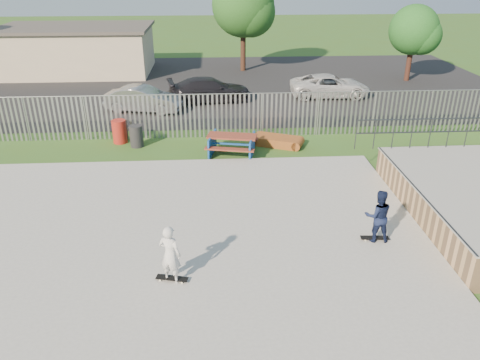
{
  "coord_description": "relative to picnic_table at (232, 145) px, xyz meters",
  "views": [
    {
      "loc": [
        1.4,
        -11.24,
        7.39
      ],
      "look_at": [
        2.21,
        2.0,
        1.1
      ],
      "focal_mm": 35.0,
      "sensor_mm": 36.0,
      "label": 1
    }
  ],
  "objects": [
    {
      "name": "car_dark",
      "position": [
        -0.9,
        8.0,
        0.26
      ],
      "size": [
        4.92,
        2.67,
        1.35
      ],
      "primitive_type": "imported",
      "rotation": [
        0.0,
        0.0,
        1.74
      ],
      "color": "black",
      "rests_on": "parking_lot"
    },
    {
      "name": "building",
      "position": [
        -10.17,
        16.18,
        1.18
      ],
      "size": [
        10.4,
        6.4,
        3.2
      ],
      "color": "beige",
      "rests_on": "ground"
    },
    {
      "name": "tree_mid",
      "position": [
        1.53,
        16.07,
        4.05
      ],
      "size": [
        4.32,
        4.32,
        6.66
      ],
      "color": "#3D2418",
      "rests_on": "ground"
    },
    {
      "name": "parking_lot",
      "position": [
        -2.17,
        12.18,
        -0.42
      ],
      "size": [
        40.0,
        18.0,
        0.02
      ],
      "primitive_type": "cube",
      "color": "black",
      "rests_on": "ground"
    },
    {
      "name": "picnic_table",
      "position": [
        0.0,
        0.0,
        0.0
      ],
      "size": [
        2.3,
        2.03,
        0.85
      ],
      "rotation": [
        0.0,
        0.0,
        -0.21
      ],
      "color": "maroon",
      "rests_on": "ground"
    },
    {
      "name": "concrete_slab",
      "position": [
        -2.17,
        -6.82,
        -0.36
      ],
      "size": [
        15.0,
        12.0,
        0.15
      ],
      "primitive_type": "cube",
      "color": "#9B9A95",
      "rests_on": "ground"
    },
    {
      "name": "funbox",
      "position": [
        2.01,
        0.97,
        -0.24
      ],
      "size": [
        2.1,
        1.61,
        0.38
      ],
      "rotation": [
        0.0,
        0.0,
        -0.41
      ],
      "color": "brown",
      "rests_on": "ground"
    },
    {
      "name": "skateboard_b",
      "position": [
        -1.89,
        -8.54,
        -0.24
      ],
      "size": [
        0.82,
        0.38,
        0.08
      ],
      "rotation": [
        0.0,
        0.0,
        -0.24
      ],
      "color": "black",
      "rests_on": "concrete_slab"
    },
    {
      "name": "skater_white",
      "position": [
        -1.89,
        -8.54,
        0.49
      ],
      "size": [
        0.67,
        0.57,
        1.55
      ],
      "primitive_type": "imported",
      "rotation": [
        0.0,
        0.0,
        2.73
      ],
      "color": "silver",
      "rests_on": "concrete_slab"
    },
    {
      "name": "tree_right",
      "position": [
        12.24,
        12.34,
        2.82
      ],
      "size": [
        3.14,
        3.14,
        4.85
      ],
      "color": "#402319",
      "rests_on": "ground"
    },
    {
      "name": "skater_navy",
      "position": [
        3.75,
        -7.01,
        0.49
      ],
      "size": [
        0.79,
        0.64,
        1.55
      ],
      "primitive_type": "imported",
      "rotation": [
        0.0,
        0.0,
        3.07
      ],
      "color": "#121B3A",
      "rests_on": "concrete_slab"
    },
    {
      "name": "skateboard_a",
      "position": [
        3.75,
        -7.01,
        -0.24
      ],
      "size": [
        0.81,
        0.26,
        0.08
      ],
      "rotation": [
        0.0,
        0.0,
        -0.07
      ],
      "color": "black",
      "rests_on": "concrete_slab"
    },
    {
      "name": "trash_bin_grey",
      "position": [
        -4.07,
        1.18,
        0.04
      ],
      "size": [
        0.57,
        0.57,
        0.95
      ],
      "primitive_type": "cylinder",
      "color": "#252527",
      "rests_on": "ground"
    },
    {
      "name": "fence",
      "position": [
        -1.17,
        -2.24,
        0.57
      ],
      "size": [
        26.04,
        16.02,
        2.0
      ],
      "color": "gray",
      "rests_on": "ground"
    },
    {
      "name": "car_silver",
      "position": [
        -4.4,
        6.31,
        0.25
      ],
      "size": [
        4.23,
        2.24,
        1.33
      ],
      "primitive_type": "imported",
      "rotation": [
        0.0,
        0.0,
        1.35
      ],
      "color": "#9FA0A3",
      "rests_on": "parking_lot"
    },
    {
      "name": "trash_bin_red",
      "position": [
        -4.88,
        1.71,
        0.08
      ],
      "size": [
        0.62,
        0.62,
        1.03
      ],
      "primitive_type": "cylinder",
      "color": "maroon",
      "rests_on": "ground"
    },
    {
      "name": "car_white",
      "position": [
        6.13,
        8.61,
        0.23
      ],
      "size": [
        4.69,
        2.28,
        1.29
      ],
      "primitive_type": "imported",
      "rotation": [
        0.0,
        0.0,
        1.54
      ],
      "color": "silver",
      "rests_on": "parking_lot"
    },
    {
      "name": "ground",
      "position": [
        -2.17,
        -6.82,
        -0.43
      ],
      "size": [
        120.0,
        120.0,
        0.0
      ],
      "primitive_type": "plane",
      "color": "#3C5F20",
      "rests_on": "ground"
    },
    {
      "name": "quarter_pipe",
      "position": [
        7.32,
        -5.78,
        0.13
      ],
      "size": [
        5.5,
        7.05,
        2.19
      ],
      "color": "tan",
      "rests_on": "ground"
    }
  ]
}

